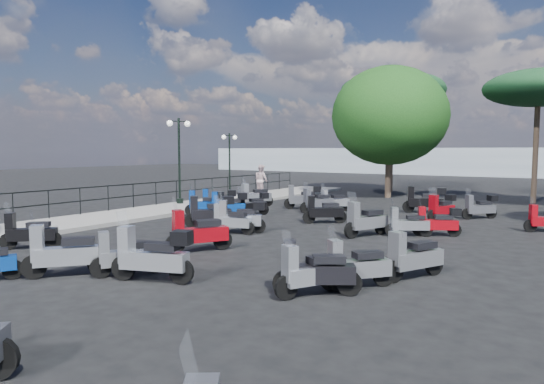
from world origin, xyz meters
The scene contains 37 objects.
ground centered at (0.00, 0.00, 0.00)m, with size 120.00×120.00×0.00m, color black.
sidewalk centered at (-6.50, 3.00, 0.07)m, with size 3.00×30.00×0.15m, color slate.
railing centered at (-7.80, 2.80, 0.90)m, with size 0.04×26.04×1.10m.
lamp_post_1 centered at (-7.36, 4.64, 2.52)m, with size 0.60×1.17×4.15m.
lamp_post_2 centered at (-7.24, 8.43, 2.17)m, with size 0.40×1.03×3.53m.
pedestrian_far centered at (-6.47, 10.38, 1.04)m, with size 0.86×0.67×1.77m, color #C0A3A7.
scooter_1 centered at (-3.59, -5.22, 0.46)m, with size 1.27×1.20×1.31m.
scooter_2 centered at (-1.87, 0.52, 0.55)m, with size 1.33×1.49×1.45m.
scooter_3 centered at (-4.03, 2.72, 0.51)m, with size 1.50×1.10×1.36m.
scooter_4 centered at (-4.12, 6.45, 0.51)m, with size 1.05×1.68×1.48m.
scooter_5 centered at (-1.73, 7.01, 0.54)m, with size 1.57×1.17×1.43m.
scooter_7 centered at (0.99, -5.66, 0.45)m, with size 0.99×1.40×1.28m.
scooter_8 centered at (-0.23, 0.11, 0.52)m, with size 1.57×1.06×1.39m.
scooter_9 centered at (1.11, 3.54, 0.46)m, with size 1.37×1.14×1.34m.
scooter_10 centered at (-2.41, 3.83, 0.47)m, with size 0.93×1.44×1.26m.
scooter_11 centered at (-0.59, 6.20, 0.48)m, with size 1.05×1.52×1.38m.
scooter_12 centered at (1.88, -5.71, 0.56)m, with size 1.79×0.89×1.48m.
scooter_13 centered at (-0.05, -6.46, 0.51)m, with size 1.27×1.51×1.48m.
scooter_14 centered at (0.61, -2.92, 0.52)m, with size 1.09×1.68×1.50m.
scooter_15 centered at (-0.41, -0.16, 0.44)m, with size 1.56×0.61×1.26m.
scooter_16 centered at (-0.15, 6.92, 0.45)m, with size 1.02×1.38×1.29m.
scooter_17 centered at (3.44, 8.65, 0.56)m, with size 1.78×0.95×1.49m.
scooter_19 centered at (5.10, -4.74, 0.45)m, with size 0.93×1.47×1.30m.
scooter_20 centered at (5.62, -3.82, 0.45)m, with size 1.12×1.30×1.29m.
scooter_21 centered at (3.52, 1.78, 0.51)m, with size 0.95×1.72×1.46m.
scooter_22 centered at (4.61, 6.83, 0.50)m, with size 0.80×1.59×1.31m.
scooter_23 centered at (5.80, 8.07, 0.47)m, with size 1.19×1.24×1.25m.
scooter_25 centered at (5.16, -4.68, 0.47)m, with size 1.50×1.03×1.36m.
scooter_26 centered at (6.35, -2.47, 0.47)m, with size 0.92×1.58×1.36m.
scooter_27 centered at (4.64, 2.52, 0.42)m, with size 1.33×0.89×1.20m.
scooter_28 centered at (5.42, 3.08, 0.46)m, with size 1.41×0.86×1.22m.
scooter_30 centered at (-2.86, 2.79, 0.51)m, with size 1.50×1.10×1.36m.
scooter_32 centered at (-4.08, 3.63, 0.51)m, with size 1.50×1.10×1.36m.
broadleaf_tree centered at (-0.38, 14.58, 4.72)m, with size 6.68×6.68×7.57m.
pine_0 centered at (7.01, 15.97, 5.92)m, with size 5.45×5.45×6.90m.
pine_2 centered at (-1.54, 18.26, 6.61)m, with size 6.74×6.74×7.80m.
distant_hills centered at (0.00, 45.00, 1.50)m, with size 70.00×8.00×3.00m, color gray.
Camera 1 is at (9.42, -12.65, 2.76)m, focal length 32.00 mm.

